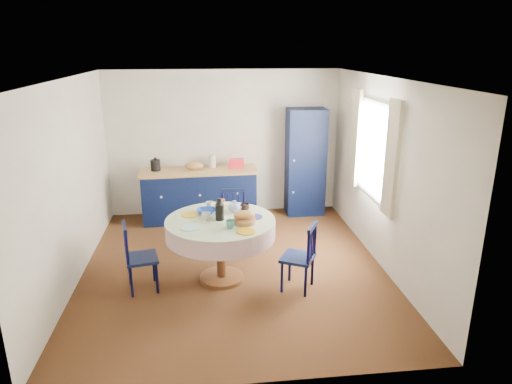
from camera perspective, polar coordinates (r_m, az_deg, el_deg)
floor at (r=6.28m, az=-2.77°, el=-9.38°), size 4.50×4.50×0.00m
ceiling at (r=5.60m, az=-3.16°, el=14.00°), size 4.50×4.50×0.00m
wall_back at (r=8.00m, az=-4.01°, el=6.10°), size 4.00×0.02×2.50m
wall_left at (r=6.04m, az=-22.24°, el=0.90°), size 0.02×4.50×2.50m
wall_right at (r=6.26m, az=15.64°, el=2.16°), size 0.02×4.50×2.50m
window at (r=6.45m, az=14.48°, el=5.21°), size 0.10×1.74×1.45m
kitchen_counter at (r=7.86m, az=-7.09°, el=-0.22°), size 1.98×0.69×1.12m
pantry_cabinet at (r=8.01m, az=6.19°, el=3.72°), size 0.66×0.49×1.86m
dining_table at (r=5.70m, az=-4.38°, el=-4.62°), size 1.36×1.36×1.11m
chair_left at (r=5.74m, az=-14.50°, el=-7.83°), size 0.45×0.46×0.87m
chair_far at (r=6.72m, az=-2.80°, el=-3.39°), size 0.40×0.38×0.87m
chair_right at (r=5.60m, az=5.63°, el=-8.01°), size 0.51×0.52×0.87m
mug_a at (r=5.65m, az=-6.27°, el=-3.01°), size 0.11×0.11×0.09m
mug_b at (r=5.37m, az=-3.24°, el=-4.05°), size 0.11×0.11×0.10m
mug_c at (r=5.91m, az=-1.41°, el=-1.93°), size 0.12×0.12×0.10m
mug_d at (r=6.01m, az=-5.80°, el=-1.68°), size 0.10×0.10×0.10m
cobalt_bowl at (r=5.86m, az=-6.20°, el=-2.42°), size 0.24×0.24×0.06m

